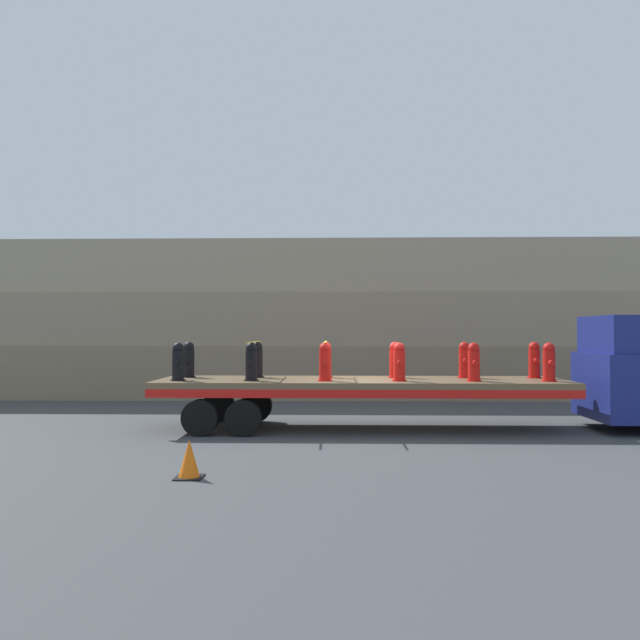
{
  "coord_description": "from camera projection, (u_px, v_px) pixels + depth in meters",
  "views": [
    {
      "loc": [
        -0.63,
        -15.85,
        2.45
      ],
      "look_at": [
        -1.05,
        0.0,
        2.76
      ],
      "focal_mm": 35.0,
      "sensor_mm": 36.0,
      "label": 1
    }
  ],
  "objects": [
    {
      "name": "cargo_strap_middle",
      "position": [
        325.0,
        342.0,
        15.84
      ],
      "size": [
        0.05,
        2.75,
        0.01
      ],
      "color": "yellow",
      "rests_on": "fire_hydrant_red_near_2"
    },
    {
      "name": "fire_hydrant_black_near_1",
      "position": [
        251.0,
        362.0,
        15.32
      ],
      "size": [
        0.36,
        0.53,
        0.94
      ],
      "color": "black",
      "rests_on": "flatbed_trailer"
    },
    {
      "name": "traffic_cone",
      "position": [
        189.0,
        459.0,
        10.46
      ],
      "size": [
        0.46,
        0.46,
        0.64
      ],
      "color": "black",
      "rests_on": "ground_plane"
    },
    {
      "name": "rock_cliff",
      "position": [
        353.0,
        320.0,
        23.69
      ],
      "size": [
        60.0,
        3.3,
        5.85
      ],
      "color": "#84755B",
      "rests_on": "ground_plane"
    },
    {
      "name": "fire_hydrant_red_near_2",
      "position": [
        325.0,
        362.0,
        15.27
      ],
      "size": [
        0.36,
        0.53,
        0.94
      ],
      "color": "red",
      "rests_on": "flatbed_trailer"
    },
    {
      "name": "fire_hydrant_red_far_4",
      "position": [
        464.0,
        360.0,
        16.3
      ],
      "size": [
        0.36,
        0.53,
        0.94
      ],
      "color": "red",
      "rests_on": "flatbed_trailer"
    },
    {
      "name": "fire_hydrant_red_near_3",
      "position": [
        399.0,
        362.0,
        15.22
      ],
      "size": [
        0.36,
        0.53,
        0.94
      ],
      "color": "red",
      "rests_on": "flatbed_trailer"
    },
    {
      "name": "fire_hydrant_red_far_2",
      "position": [
        326.0,
        360.0,
        16.39
      ],
      "size": [
        0.36,
        0.53,
        0.94
      ],
      "color": "red",
      "rests_on": "flatbed_trailer"
    },
    {
      "name": "fire_hydrant_black_far_1",
      "position": [
        257.0,
        360.0,
        16.44
      ],
      "size": [
        0.36,
        0.53,
        0.94
      ],
      "color": "black",
      "rests_on": "flatbed_trailer"
    },
    {
      "name": "cargo_strap_rear",
      "position": [
        254.0,
        342.0,
        15.89
      ],
      "size": [
        0.05,
        2.75,
        0.01
      ],
      "color": "yellow",
      "rests_on": "fire_hydrant_black_near_1"
    },
    {
      "name": "fire_hydrant_red_far_5",
      "position": [
        534.0,
        360.0,
        16.25
      ],
      "size": [
        0.36,
        0.53,
        0.94
      ],
      "color": "red",
      "rests_on": "flatbed_trailer"
    },
    {
      "name": "fire_hydrant_black_near_0",
      "position": [
        178.0,
        362.0,
        15.36
      ],
      "size": [
        0.36,
        0.53,
        0.94
      ],
      "color": "black",
      "rests_on": "flatbed_trailer"
    },
    {
      "name": "fire_hydrant_red_near_5",
      "position": [
        549.0,
        362.0,
        15.13
      ],
      "size": [
        0.36,
        0.53,
        0.94
      ],
      "color": "red",
      "rests_on": "flatbed_trailer"
    },
    {
      "name": "fire_hydrant_black_far_0",
      "position": [
        189.0,
        360.0,
        16.49
      ],
      "size": [
        0.36,
        0.53,
        0.94
      ],
      "color": "black",
      "rests_on": "flatbed_trailer"
    },
    {
      "name": "ground_plane",
      "position": [
        361.0,
        429.0,
        15.77
      ],
      "size": [
        120.0,
        120.0,
        0.0
      ],
      "primitive_type": "plane",
      "color": "#3F4244"
    },
    {
      "name": "flatbed_trailer",
      "position": [
        338.0,
        388.0,
        15.81
      ],
      "size": [
        10.27,
        2.64,
        1.26
      ],
      "color": "brown",
      "rests_on": "ground_plane"
    },
    {
      "name": "fire_hydrant_red_far_3",
      "position": [
        395.0,
        360.0,
        16.34
      ],
      "size": [
        0.36,
        0.53,
        0.94
      ],
      "color": "red",
      "rests_on": "flatbed_trailer"
    },
    {
      "name": "fire_hydrant_red_near_4",
      "position": [
        474.0,
        362.0,
        15.18
      ],
      "size": [
        0.36,
        0.53,
        0.94
      ],
      "color": "red",
      "rests_on": "flatbed_trailer"
    }
  ]
}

